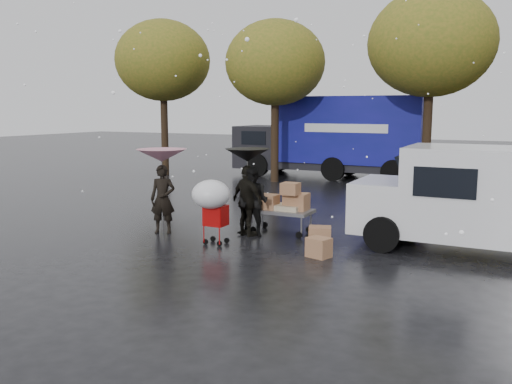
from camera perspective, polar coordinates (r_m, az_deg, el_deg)
The scene contains 14 objects.
ground at distance 12.05m, azimuth -2.93°, elevation -5.60°, with size 90.00×90.00×0.00m, color black.
person_pink at distance 13.24m, azimuth -9.78°, elevation -0.75°, with size 0.60×0.40×1.66m, color black.
person_middle at distance 12.71m, azimuth -0.34°, elevation -1.02°, with size 0.80×0.63×1.65m, color black.
person_black at distance 12.75m, azimuth -0.90°, elevation -0.92°, with size 0.99×0.41×1.69m, color black.
umbrella_pink at distance 13.10m, azimuth -9.90°, elevation 3.81°, with size 1.20×1.20×2.04m.
umbrella_black at distance 12.61m, azimuth -0.92°, elevation 3.89°, with size 1.04×1.04×2.07m.
vendor_cart at distance 13.00m, azimuth 2.99°, elevation -1.26°, with size 1.52×0.80×1.27m.
shopping_cart at distance 11.83m, azimuth -4.67°, elevation -0.62°, with size 0.84×0.84×1.46m.
white_van at distance 12.23m, azimuth 22.62°, elevation -0.51°, with size 4.91×2.18×2.20m.
blue_truck at distance 23.87m, azimuth 8.32°, elevation 5.73°, with size 8.30×2.60×3.50m.
box_ground_near at distance 11.12m, azimuth 6.63°, elevation -5.81°, with size 0.45×0.36×0.40m, color brown.
box_ground_far at distance 12.21m, azimuth 6.74°, elevation -4.53°, with size 0.49×0.38×0.38m, color brown.
yellow_taxi at distance 21.95m, azimuth 22.75°, elevation 2.48°, with size 1.99×4.94×1.68m, color yellow.
tree_row at distance 21.18m, azimuth 9.75°, elevation 14.17°, with size 21.60×4.40×7.12m.
Camera 1 is at (5.80, -10.13, 2.99)m, focal length 38.00 mm.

